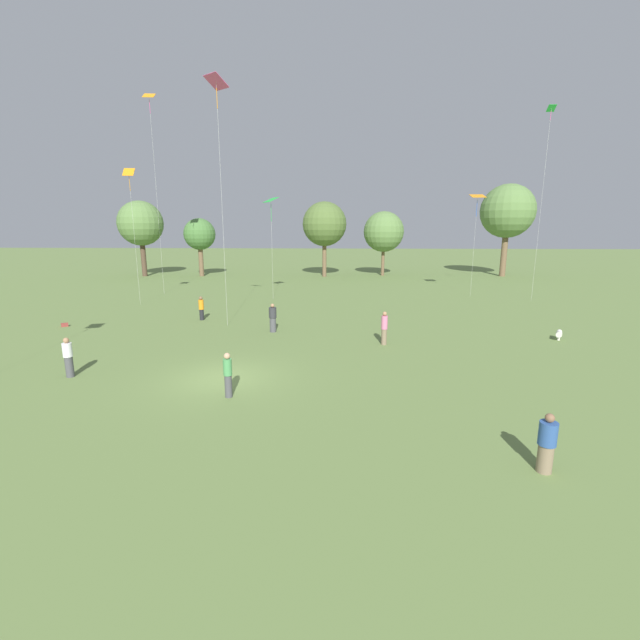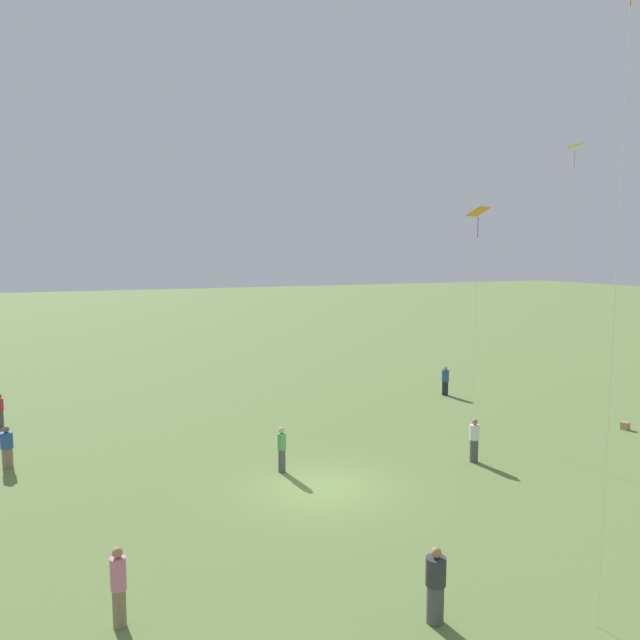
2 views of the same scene
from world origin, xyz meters
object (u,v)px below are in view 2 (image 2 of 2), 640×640
object	(u,v)px
person_0	(282,449)
person_1	(474,441)
picnic_bag_0	(625,426)
kite_1	(478,220)
person_7	(0,411)
person_2	(119,587)
person_4	(7,448)
kite_7	(575,155)
person_5	(436,586)
person_6	(445,381)

from	to	relation	value
person_0	person_1	world-z (taller)	person_1
person_0	picnic_bag_0	xyz separation A→B (m)	(-16.87, 0.93, -0.72)
person_1	kite_1	distance (m)	10.36
person_7	kite_1	distance (m)	24.36
person_2	picnic_bag_0	world-z (taller)	person_2
person_4	person_2	bearing A→B (deg)	-166.66
person_0	kite_7	xyz separation A→B (m)	(-23.53, -9.67, 13.66)
person_2	person_5	bearing A→B (deg)	170.37
person_4	picnic_bag_0	distance (m)	27.13
person_4	person_5	size ratio (longest dim) A/B	0.92
kite_7	picnic_bag_0	xyz separation A→B (m)	(6.66, 10.60, -14.38)
person_0	kite_1	size ratio (longest dim) A/B	0.17
person_4	person_1	bearing A→B (deg)	-111.14
person_2	person_1	bearing A→B (deg)	-144.96
person_5	person_4	bearing A→B (deg)	-118.16
person_1	person_4	bearing A→B (deg)	38.01
person_5	person_6	bearing A→B (deg)	174.56
kite_1	kite_7	bearing A→B (deg)	-124.02
person_0	person_6	distance (m)	15.50
person_4	picnic_bag_0	xyz separation A→B (m)	(-26.54, 5.57, -0.63)
person_7	picnic_bag_0	distance (m)	29.75
person_1	person_4	xyz separation A→B (m)	(17.14, -6.53, -0.07)
person_5	kite_1	xyz separation A→B (m)	(-10.58, -12.83, 8.94)
person_6	picnic_bag_0	bearing A→B (deg)	-89.01
person_4	person_6	bearing A→B (deg)	-81.03
person_0	person_4	size ratio (longest dim) A/B	1.06
person_0	person_5	world-z (taller)	person_5
person_5	person_6	distance (m)	22.95
person_2	person_0	bearing A→B (deg)	-118.08
person_4	person_7	distance (m)	6.39
person_0	person_6	xyz separation A→B (m)	(-13.06, -8.34, -0.04)
person_2	picnic_bag_0	bearing A→B (deg)	-151.48
person_1	picnic_bag_0	size ratio (longest dim) A/B	4.64
person_2	person_4	distance (m)	12.87
picnic_bag_0	kite_1	bearing A→B (deg)	-27.28
person_2	picnic_bag_0	xyz separation A→B (m)	(-23.51, -6.94, -0.77)
person_2	person_7	xyz separation A→B (m)	(3.74, -18.86, -0.12)
kite_1	kite_7	xyz separation A→B (m)	(-12.99, -7.34, 4.74)
person_5	kite_7	size ratio (longest dim) A/B	0.12
person_4	kite_7	xyz separation A→B (m)	(-33.21, -5.04, 13.75)
kite_1	person_0	bearing A→B (deg)	38.94
person_2	person_4	bearing A→B (deg)	-64.31
person_4	kite_1	bearing A→B (deg)	-96.79
person_4	person_5	distance (m)	17.95
kite_1	picnic_bag_0	bearing A→B (deg)	179.22
person_0	person_6	world-z (taller)	person_0
kite_7	kite_1	bearing A→B (deg)	25.37
kite_1	picnic_bag_0	world-z (taller)	kite_1
person_5	person_6	world-z (taller)	person_5
person_2	kite_7	size ratio (longest dim) A/B	0.12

